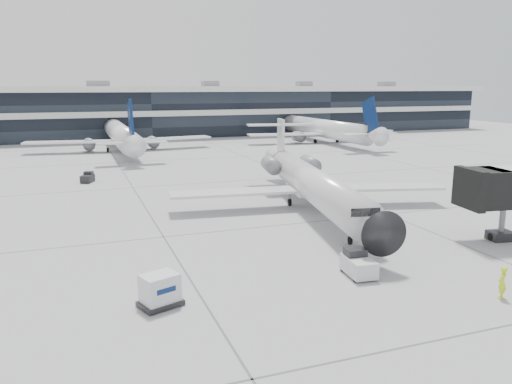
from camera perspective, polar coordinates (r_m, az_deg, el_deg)
name	(u,v)px	position (r m, az deg, el deg)	size (l,w,h in m)	color
ground	(285,225)	(41.39, 3.28, -3.75)	(220.00, 220.00, 0.00)	gray
terminal	(145,113)	(119.75, -12.60, 8.76)	(170.00, 22.00, 10.00)	black
bg_jet_center	(122,150)	(92.55, -15.11, 4.64)	(32.00, 40.00, 9.60)	white
bg_jet_right	(322,142)	(103.91, 7.51, 5.71)	(32.00, 40.00, 9.60)	white
regional_jet	(310,181)	(46.66, 6.17, 1.23)	(25.88, 32.26, 7.48)	silver
ramp_worker	(502,282)	(30.28, 26.30, -9.26)	(0.65, 0.43, 1.78)	#D3F71A
baggage_tug	(358,264)	(31.05, 11.60, -8.09)	(1.66, 2.56, 1.55)	silver
cargo_uld	(160,291)	(26.79, -10.92, -11.01)	(2.48, 2.16, 1.70)	black
traffic_cone	(236,189)	(53.95, -2.32, 0.30)	(0.52, 0.52, 0.60)	orange
far_tug	(88,178)	(62.68, -18.69, 1.57)	(1.80, 2.23, 1.23)	black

